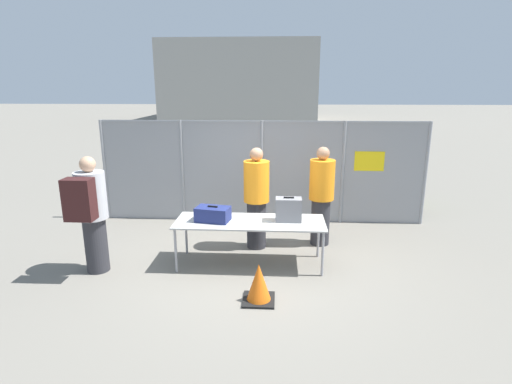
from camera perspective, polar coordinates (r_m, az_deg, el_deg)
ground_plane at (r=6.54m, az=-0.10°, el=-10.36°), size 120.00×120.00×0.00m
fence_section at (r=8.30m, az=0.93°, el=3.19°), size 6.74×0.07×2.13m
inspection_table at (r=6.31m, az=-0.86°, el=-4.53°), size 2.35×0.83×0.74m
suitcase_navy at (r=6.30m, az=-6.18°, el=-3.14°), size 0.57×0.40×0.25m
suitcase_grey at (r=6.27m, az=4.67°, el=-2.51°), size 0.41×0.24×0.39m
traveler_hooded at (r=6.43m, az=-22.58°, el=-2.52°), size 0.45×0.69×1.80m
security_worker_near at (r=6.93m, az=0.06°, el=-0.74°), size 0.44×0.44×1.79m
security_worker_far at (r=7.17m, az=9.32°, el=-0.44°), size 0.44×0.44×1.78m
utility_trailer at (r=10.11m, az=12.53°, el=0.90°), size 4.37×1.88×0.72m
distant_hangar at (r=35.68m, az=-1.86°, el=15.31°), size 11.95×11.57×6.19m
traffic_cone at (r=5.43m, az=0.40°, el=-13.02°), size 0.43×0.43×0.53m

